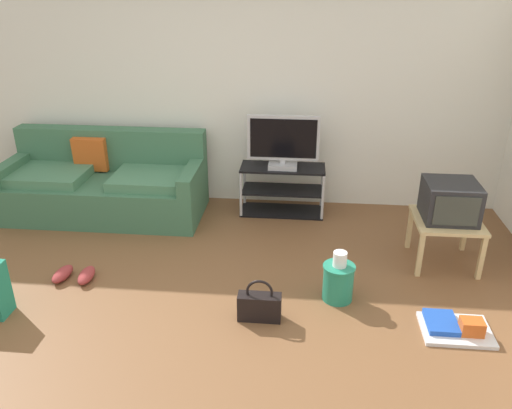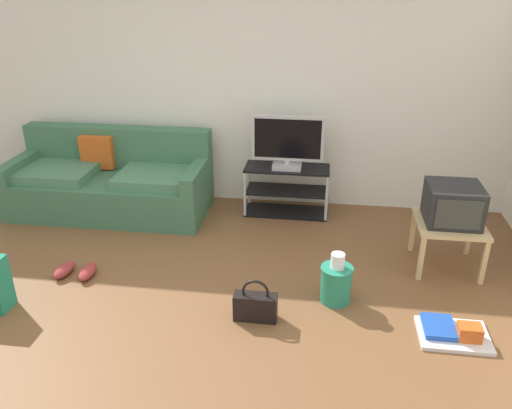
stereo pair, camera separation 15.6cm
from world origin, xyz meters
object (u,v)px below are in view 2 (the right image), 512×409
(flat_tv, at_px, (288,143))
(side_table, at_px, (449,229))
(crt_tv, at_px, (453,204))
(floor_tray, at_px, (453,332))
(sneakers_pair, at_px, (76,271))
(tv_stand, at_px, (287,190))
(handbag, at_px, (255,306))
(cleaning_bucket, at_px, (336,281))
(couch, at_px, (111,183))

(flat_tv, height_order, side_table, flat_tv)
(crt_tv, bearing_deg, floor_tray, -96.86)
(side_table, bearing_deg, sneakers_pair, -169.36)
(tv_stand, height_order, handbag, tv_stand)
(tv_stand, height_order, side_table, tv_stand)
(tv_stand, bearing_deg, cleaning_bucket, -71.77)
(crt_tv, bearing_deg, tv_stand, 148.42)
(cleaning_bucket, bearing_deg, handbag, -151.56)
(couch, relative_size, flat_tv, 2.82)
(tv_stand, xyz_separation_m, handbag, (-0.07, -1.91, -0.14))
(couch, relative_size, handbag, 6.10)
(couch, bearing_deg, crt_tv, -12.32)
(tv_stand, relative_size, crt_tv, 2.00)
(floor_tray, bearing_deg, sneakers_pair, 172.32)
(side_table, height_order, handbag, side_table)
(couch, xyz_separation_m, floor_tray, (3.24, -1.75, -0.28))
(couch, bearing_deg, sneakers_pair, -81.52)
(handbag, relative_size, sneakers_pair, 0.97)
(floor_tray, bearing_deg, cleaning_bucket, 157.78)
(side_table, height_order, cleaning_bucket, side_table)
(handbag, xyz_separation_m, sneakers_pair, (-1.61, 0.39, -0.07))
(floor_tray, bearing_deg, flat_tv, 125.42)
(crt_tv, xyz_separation_m, sneakers_pair, (-3.16, -0.61, -0.55))
(couch, distance_m, cleaning_bucket, 2.79)
(sneakers_pair, distance_m, floor_tray, 3.07)
(crt_tv, xyz_separation_m, handbag, (-1.55, -1.00, -0.48))
(couch, bearing_deg, floor_tray, -28.44)
(couch, height_order, cleaning_bucket, couch)
(flat_tv, height_order, cleaning_bucket, flat_tv)
(floor_tray, bearing_deg, side_table, 83.03)
(side_table, distance_m, sneakers_pair, 3.23)
(cleaning_bucket, bearing_deg, crt_tv, 35.42)
(side_table, bearing_deg, couch, 167.41)
(side_table, bearing_deg, cleaning_bucket, -145.23)
(flat_tv, relative_size, floor_tray, 1.49)
(crt_tv, bearing_deg, sneakers_pair, -169.08)
(tv_stand, relative_size, handbag, 2.60)
(tv_stand, xyz_separation_m, sneakers_pair, (-1.68, -1.52, -0.21))
(crt_tv, height_order, cleaning_bucket, crt_tv)
(flat_tv, bearing_deg, side_table, -31.40)
(side_table, relative_size, floor_tray, 1.14)
(side_table, xyz_separation_m, sneakers_pair, (-3.16, -0.59, -0.33))
(couch, height_order, sneakers_pair, couch)
(couch, xyz_separation_m, cleaning_bucket, (2.41, -1.41, -0.14))
(handbag, bearing_deg, floor_tray, -0.73)
(cleaning_bucket, bearing_deg, sneakers_pair, 178.19)
(handbag, bearing_deg, flat_tv, 87.84)
(flat_tv, bearing_deg, cleaning_bucket, -71.53)
(cleaning_bucket, height_order, sneakers_pair, cleaning_bucket)
(flat_tv, distance_m, floor_tray, 2.46)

